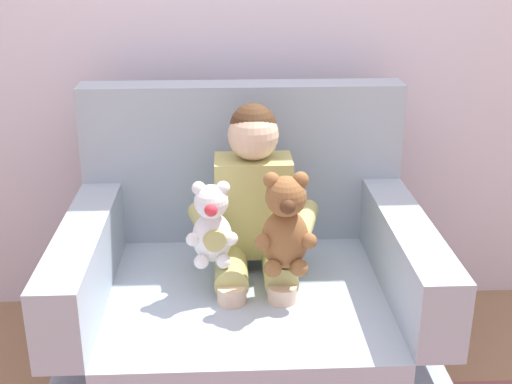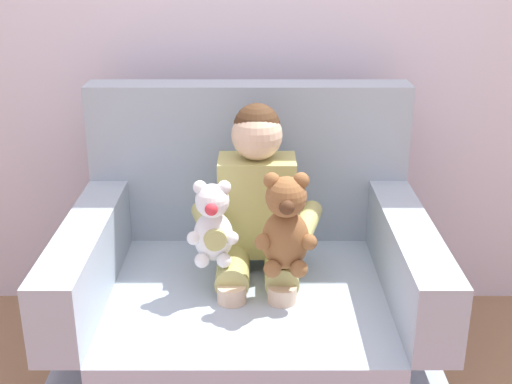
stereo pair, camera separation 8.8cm
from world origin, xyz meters
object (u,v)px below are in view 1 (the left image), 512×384
at_px(armchair, 246,301).
at_px(plush_brown, 285,225).
at_px(plush_white, 212,226).
at_px(seated_child, 254,217).

distance_m(armchair, plush_brown, 0.41).
xyz_separation_m(armchair, plush_white, (-0.11, -0.10, 0.33)).
xyz_separation_m(plush_white, plush_brown, (0.23, -0.06, 0.02)).
xyz_separation_m(seated_child, plush_white, (-0.14, -0.13, 0.03)).
height_order(armchair, plush_white, armchair).
height_order(armchair, seated_child, armchair).
bearing_deg(armchair, plush_white, -138.03).
distance_m(seated_child, plush_brown, 0.21).
bearing_deg(plush_white, seated_child, 41.52).
height_order(seated_child, plush_white, seated_child).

